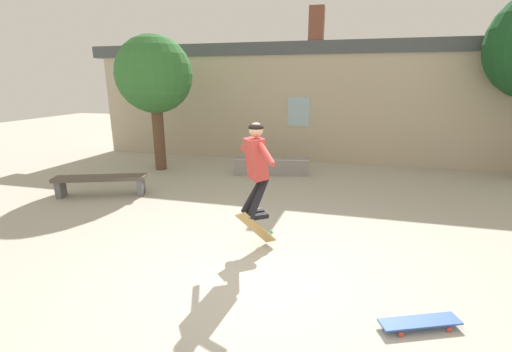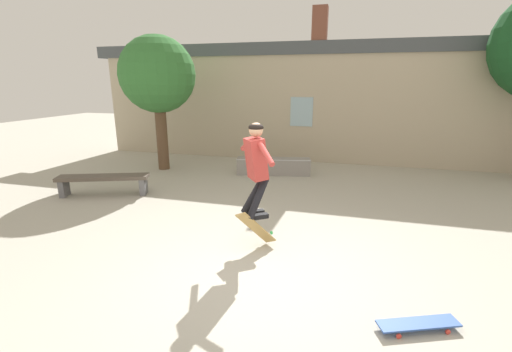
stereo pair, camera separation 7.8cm
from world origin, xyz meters
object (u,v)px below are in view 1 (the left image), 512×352
(skateboard_flipping, at_px, (256,228))
(skater, at_px, (256,163))
(skateboard_resting, at_px, (420,322))
(park_bench, at_px, (101,181))
(skate_ledge, at_px, (271,166))
(tree_left, at_px, (154,76))

(skateboard_flipping, bearing_deg, skater, 63.81)
(skater, distance_m, skateboard_flipping, 1.02)
(skateboard_flipping, bearing_deg, skateboard_resting, -73.45)
(park_bench, bearing_deg, skate_ledge, 19.24)
(skate_ledge, xyz_separation_m, skateboard_resting, (2.79, -5.68, -0.16))
(tree_left, xyz_separation_m, skate_ledge, (3.28, 0.23, -2.43))
(skate_ledge, height_order, skater, skater)
(tree_left, xyz_separation_m, park_bench, (-0.07, -2.54, -2.32))
(tree_left, height_order, skateboard_resting, tree_left)
(tree_left, relative_size, park_bench, 1.87)
(skate_ledge, bearing_deg, skateboard_resting, -74.56)
(skater, distance_m, skateboard_resting, 2.86)
(tree_left, distance_m, skateboard_flipping, 6.18)
(park_bench, bearing_deg, skateboard_resting, -45.69)
(skateboard_resting, bearing_deg, skater, 124.98)
(skate_ledge, relative_size, skateboard_flipping, 3.15)
(skater, relative_size, skateboard_flipping, 2.21)
(skate_ledge, bearing_deg, park_bench, -151.15)
(skateboard_resting, bearing_deg, skate_ledge, 94.24)
(skater, bearing_deg, skateboard_resting, -69.10)
(skate_ledge, relative_size, skateboard_resting, 2.36)
(park_bench, distance_m, skater, 4.40)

